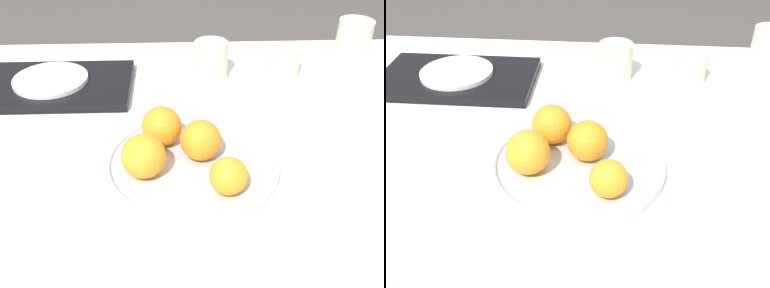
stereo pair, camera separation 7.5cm
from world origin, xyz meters
TOP-DOWN VIEW (x-y plane):
  - table at (0.00, 0.00)m, footprint 1.32×0.82m
  - fruit_platter at (0.09, -0.14)m, footprint 0.30×0.30m
  - orange_0 at (0.11, -0.13)m, footprint 0.07×0.07m
  - orange_1 at (0.04, -0.09)m, footprint 0.07×0.07m
  - orange_2 at (0.15, -0.22)m, footprint 0.06×0.06m
  - orange_3 at (0.01, -0.18)m, footprint 0.07×0.07m
  - serving_tray at (-0.21, 0.15)m, footprint 0.35×0.21m
  - side_plate at (-0.21, 0.15)m, footprint 0.16×0.16m
  - cup_0 at (0.15, 0.21)m, footprint 0.08×0.08m
  - cup_1 at (0.32, 0.20)m, footprint 0.07×0.07m
  - cup_3 at (0.53, 0.35)m, footprint 0.09×0.09m
  - napkin at (0.47, -0.00)m, footprint 0.13×0.11m

SIDE VIEW (x-z plane):
  - table at x=0.00m, z-range 0.00..0.73m
  - napkin at x=0.47m, z-range 0.73..0.74m
  - serving_tray at x=-0.21m, z-range 0.73..0.75m
  - fruit_platter at x=0.09m, z-range 0.73..0.75m
  - side_plate at x=-0.21m, z-range 0.75..0.76m
  - cup_1 at x=0.32m, z-range 0.73..0.80m
  - cup_3 at x=0.53m, z-range 0.73..0.81m
  - cup_0 at x=0.15m, z-range 0.73..0.81m
  - orange_2 at x=0.15m, z-range 0.74..0.80m
  - orange_0 at x=0.11m, z-range 0.74..0.81m
  - orange_1 at x=0.04m, z-range 0.74..0.81m
  - orange_3 at x=0.01m, z-range 0.74..0.82m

